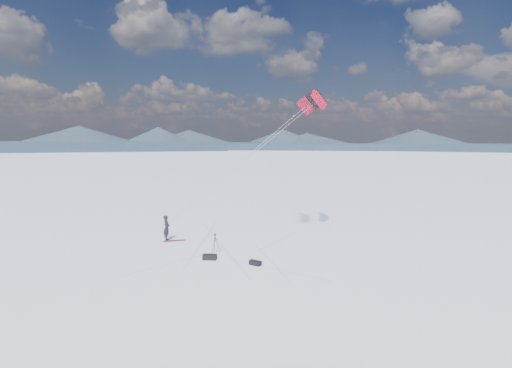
{
  "coord_description": "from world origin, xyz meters",
  "views": [
    {
      "loc": [
        5.55,
        -23.27,
        7.26
      ],
      "look_at": [
        4.29,
        3.91,
        4.2
      ],
      "focal_mm": 26.0,
      "sensor_mm": 36.0,
      "label": 1
    }
  ],
  "objects_px": {
    "snowboard": "(174,241)",
    "gear_bag_a": "(210,257)",
    "snowkiter": "(167,241)",
    "gear_bag_b": "(255,263)",
    "tripod": "(215,241)"
  },
  "relations": [
    {
      "from": "snowkiter",
      "to": "snowboard",
      "type": "distance_m",
      "value": 0.57
    },
    {
      "from": "snowboard",
      "to": "gear_bag_b",
      "type": "height_order",
      "value": "gear_bag_b"
    },
    {
      "from": "snowkiter",
      "to": "gear_bag_b",
      "type": "bearing_deg",
      "value": -142.22
    },
    {
      "from": "snowboard",
      "to": "gear_bag_b",
      "type": "relative_size",
      "value": 2.0
    },
    {
      "from": "snowboard",
      "to": "gear_bag_b",
      "type": "xyz_separation_m",
      "value": [
        6.27,
        -5.13,
        0.12
      ]
    },
    {
      "from": "tripod",
      "to": "gear_bag_b",
      "type": "distance_m",
      "value": 3.65
    },
    {
      "from": "snowboard",
      "to": "tripod",
      "type": "distance_m",
      "value": 4.6
    },
    {
      "from": "snowkiter",
      "to": "tripod",
      "type": "relative_size",
      "value": 1.46
    },
    {
      "from": "snowboard",
      "to": "gear_bag_a",
      "type": "xyz_separation_m",
      "value": [
        3.39,
        -4.23,
        0.15
      ]
    },
    {
      "from": "snowkiter",
      "to": "snowboard",
      "type": "bearing_deg",
      "value": -114.0
    },
    {
      "from": "snowkiter",
      "to": "gear_bag_a",
      "type": "height_order",
      "value": "snowkiter"
    },
    {
      "from": "gear_bag_a",
      "to": "gear_bag_b",
      "type": "xyz_separation_m",
      "value": [
        2.88,
        -0.9,
        -0.03
      ]
    },
    {
      "from": "tripod",
      "to": "snowkiter",
      "type": "bearing_deg",
      "value": 152.01
    },
    {
      "from": "tripod",
      "to": "gear_bag_a",
      "type": "distance_m",
      "value": 1.54
    },
    {
      "from": "tripod",
      "to": "gear_bag_a",
      "type": "relative_size",
      "value": 1.49
    }
  ]
}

